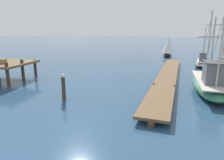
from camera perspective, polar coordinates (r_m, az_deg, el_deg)
floating_dock at (r=20.89m, az=15.62°, el=1.42°), size 2.09×22.96×0.53m
fishing_boat_0 at (r=23.25m, az=28.81°, el=2.21°), size 2.31×6.64×6.82m
fishing_boat_1 at (r=16.89m, az=26.09°, el=-0.84°), size 2.69×8.68×6.28m
fishing_boat_2 at (r=29.66m, az=24.32°, el=4.61°), size 1.85×4.89×5.14m
pier_platform at (r=21.93m, az=-29.05°, el=3.93°), size 5.97×5.38×2.18m
mooring_piling at (r=14.13m, az=-13.64°, el=-2.22°), size 0.30×0.30×1.58m
perched_seagull at (r=13.91m, az=-13.84°, el=1.36°), size 0.35×0.26×0.27m
distant_sailboat at (r=38.97m, az=15.69°, el=8.87°), size 2.71×3.89×3.88m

